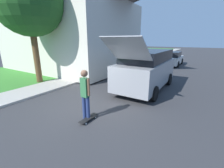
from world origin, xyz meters
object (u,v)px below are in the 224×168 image
(car_down_street, at_px, (172,59))
(skateboard, at_px, (89,118))
(skateboarder, at_px, (85,93))
(lawn_tree_near, at_px, (29,1))
(lawn_tree_far, at_px, (114,13))
(suv_parked, at_px, (147,69))

(car_down_street, xyz_separation_m, skateboard, (0.09, -14.11, -0.62))
(skateboarder, xyz_separation_m, skateboard, (0.13, -0.04, -0.91))
(lawn_tree_near, bearing_deg, lawn_tree_far, 89.29)
(lawn_tree_near, relative_size, skateboarder, 3.76)
(suv_parked, distance_m, skateboard, 4.62)
(lawn_tree_near, height_order, skateboard, lawn_tree_near)
(skateboarder, bearing_deg, lawn_tree_near, 161.36)
(suv_parked, height_order, skateboard, suv_parked)
(lawn_tree_far, xyz_separation_m, skateboarder, (5.55, -10.97, -4.35))
(lawn_tree_near, distance_m, skateboard, 7.70)
(car_down_street, bearing_deg, lawn_tree_near, -115.15)
(lawn_tree_far, relative_size, suv_parked, 1.30)
(lawn_tree_far, distance_m, skateboard, 13.46)
(car_down_street, bearing_deg, suv_parked, -86.87)
(lawn_tree_far, bearing_deg, skateboarder, -63.18)
(car_down_street, bearing_deg, skateboard, -89.65)
(lawn_tree_near, xyz_separation_m, skateboarder, (5.66, -1.91, -3.77))
(skateboarder, height_order, skateboard, skateboarder)
(car_down_street, bearing_deg, lawn_tree_far, -151.07)
(lawn_tree_far, distance_m, skateboarder, 13.04)
(skateboarder, distance_m, skateboard, 0.92)
(lawn_tree_near, height_order, car_down_street, lawn_tree_near)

